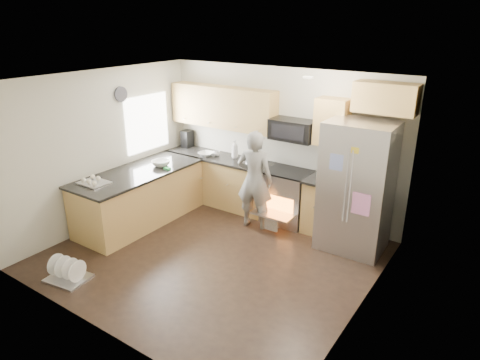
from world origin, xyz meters
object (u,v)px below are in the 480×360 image
Objects in this scene: person at (255,180)px; dish_rack at (68,274)px; stove_range at (288,185)px; refrigerator at (356,187)px.

dish_rack is (-1.24, -2.79, -0.75)m from person.
refrigerator is at bearing -10.87° from stove_range.
person is at bearing 66.10° from dish_rack.
person is 3.15m from dish_rack.
person is (-0.36, -0.49, 0.16)m from stove_range.
stove_range is 3.70m from dish_rack.
person is at bearing -172.70° from refrigerator.
dish_rack is at bearing -115.96° from stove_range.
stove_range is 2.98× the size of dish_rack.
refrigerator is 1.65m from person.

